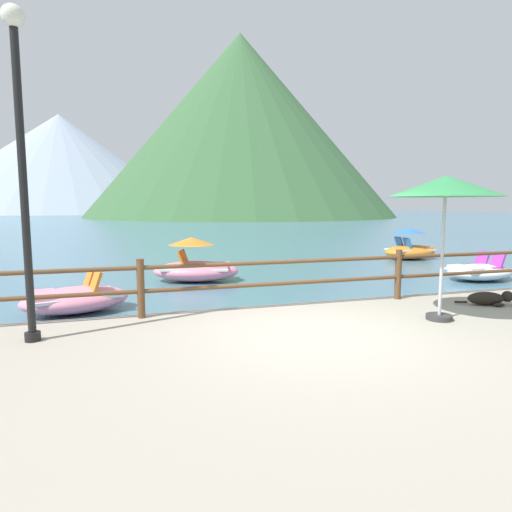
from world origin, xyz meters
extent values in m
plane|color=#477084|center=(0.00, 40.00, 0.00)|extent=(200.00, 200.00, 0.00)
cube|color=#A39989|center=(0.00, -2.20, 0.20)|extent=(28.00, 8.00, 0.40)
cylinder|color=brown|center=(-2.38, 1.55, 0.88)|extent=(0.12, 0.12, 0.95)
cylinder|color=brown|center=(2.38, 1.55, 0.88)|extent=(0.12, 0.12, 0.95)
cylinder|color=brown|center=(0.00, 1.55, 1.21)|extent=(23.80, 0.07, 0.07)
cylinder|color=brown|center=(0.00, 1.55, 0.83)|extent=(23.80, 0.07, 0.07)
cylinder|color=black|center=(-3.82, 0.75, 2.39)|extent=(0.10, 0.10, 3.97)
sphere|color=silver|center=(-3.82, 0.75, 4.49)|extent=(0.28, 0.28, 0.28)
cylinder|color=black|center=(-3.82, 0.75, 0.46)|extent=(0.20, 0.20, 0.12)
cylinder|color=#B2B2B7|center=(2.09, 0.04, 1.40)|extent=(0.05, 0.05, 2.00)
cone|color=#338E4C|center=(2.09, 0.04, 2.48)|extent=(1.70, 1.70, 0.32)
cylinder|color=#333333|center=(2.09, 0.04, 0.44)|extent=(0.40, 0.40, 0.08)
ellipsoid|color=black|center=(3.59, 0.64, 0.52)|extent=(0.69, 0.46, 0.24)
sphere|color=black|center=(3.95, 0.51, 0.56)|extent=(0.20, 0.20, 0.20)
cylinder|color=black|center=(3.21, 0.82, 0.44)|extent=(0.22, 0.11, 0.04)
ellipsoid|color=black|center=(3.68, 0.43, 0.44)|extent=(0.21, 0.13, 0.07)
ellipsoid|color=black|center=(3.79, 0.73, 0.44)|extent=(0.21, 0.13, 0.07)
ellipsoid|color=pink|center=(-0.62, 6.88, 0.29)|extent=(2.72, 1.99, 0.58)
cube|color=silver|center=(-0.62, 6.88, 0.39)|extent=(2.14, 1.61, 0.06)
cube|color=orange|center=(-0.87, 6.67, 0.46)|extent=(0.50, 0.50, 0.08)
cube|color=orange|center=(-1.04, 6.72, 0.68)|extent=(0.31, 0.44, 0.43)
cube|color=orange|center=(-0.72, 7.19, 0.46)|extent=(0.50, 0.50, 0.08)
cube|color=orange|center=(-0.89, 7.24, 0.68)|extent=(0.31, 0.44, 0.43)
cube|color=pink|center=(0.02, 6.69, 0.45)|extent=(0.78, 1.06, 0.12)
cone|color=orange|center=(-0.74, 6.92, 1.16)|extent=(1.60, 1.60, 0.22)
ellipsoid|color=orange|center=(8.49, 9.41, 0.28)|extent=(2.15, 1.36, 0.57)
cube|color=silver|center=(8.49, 9.41, 0.38)|extent=(1.67, 1.11, 0.06)
cube|color=blue|center=(8.33, 9.14, 0.45)|extent=(0.40, 0.40, 0.08)
cube|color=blue|center=(8.15, 9.14, 0.67)|extent=(0.21, 0.40, 0.43)
cube|color=blue|center=(8.33, 9.69, 0.45)|extent=(0.40, 0.40, 0.08)
cube|color=blue|center=(8.15, 9.69, 0.67)|extent=(0.21, 0.40, 0.43)
cube|color=orange|center=(9.08, 9.41, 0.44)|extent=(0.47, 0.95, 0.12)
cone|color=blue|center=(8.39, 9.41, 1.15)|extent=(1.29, 1.29, 0.22)
ellipsoid|color=pink|center=(-3.58, 3.99, 0.26)|extent=(2.41, 1.89, 0.51)
cube|color=silver|center=(-3.58, 3.99, 0.35)|extent=(1.90, 1.52, 0.06)
cube|color=orange|center=(-3.50, 4.29, 0.42)|extent=(0.50, 0.50, 0.08)
cube|color=orange|center=(-3.33, 4.34, 0.64)|extent=(0.31, 0.44, 0.43)
cube|color=orange|center=(-3.35, 3.78, 0.42)|extent=(0.50, 0.50, 0.08)
cube|color=orange|center=(-3.18, 3.83, 0.64)|extent=(0.31, 0.44, 0.43)
cube|color=pink|center=(-4.14, 3.82, 0.41)|extent=(0.71, 1.03, 0.12)
ellipsoid|color=white|center=(7.37, 4.63, 0.23)|extent=(2.17, 1.44, 0.46)
cube|color=silver|center=(7.37, 4.63, 0.31)|extent=(1.69, 1.18, 0.06)
cube|color=purple|center=(7.52, 4.90, 0.38)|extent=(0.42, 0.42, 0.08)
cube|color=purple|center=(7.70, 4.91, 0.60)|extent=(0.23, 0.41, 0.43)
cube|color=purple|center=(7.54, 4.36, 0.38)|extent=(0.42, 0.42, 0.08)
cube|color=purple|center=(7.72, 4.37, 0.60)|extent=(0.23, 0.41, 0.43)
cube|color=white|center=(6.79, 4.60, 0.37)|extent=(0.51, 0.96, 0.12)
cone|color=#386038|center=(18.56, 72.38, 16.04)|extent=(54.75, 54.75, 32.09)
cone|color=#386038|center=(7.62, 78.38, 9.63)|extent=(30.11, 30.11, 19.25)
cone|color=#93A3B7|center=(-17.50, 124.89, 13.04)|extent=(71.32, 71.32, 26.09)
camera|label=1|loc=(-2.65, -5.52, 2.21)|focal=30.71mm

